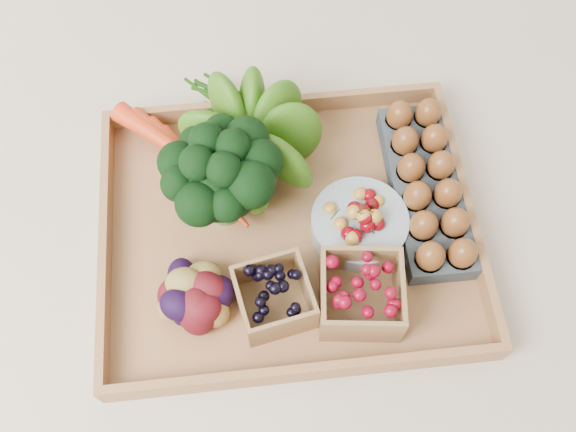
{
  "coord_description": "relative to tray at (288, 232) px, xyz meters",
  "views": [
    {
      "loc": [
        -0.05,
        -0.42,
        0.88
      ],
      "look_at": [
        0.0,
        0.0,
        0.06
      ],
      "focal_mm": 40.0,
      "sensor_mm": 36.0,
      "label": 1
    }
  ],
  "objects": [
    {
      "name": "lettuce",
      "position": [
        -0.04,
        0.12,
        0.08
      ],
      "size": [
        0.15,
        0.15,
        0.15
      ],
      "primitive_type": "sphere",
      "color": "#224F0C",
      "rests_on": "tray"
    },
    {
      "name": "egg_carton",
      "position": [
        0.21,
        0.04,
        0.02
      ],
      "size": [
        0.1,
        0.29,
        0.03
      ],
      "primitive_type": "cube",
      "rotation": [
        0.0,
        0.0,
        -0.01
      ],
      "color": "#373F46",
      "rests_on": "tray"
    },
    {
      "name": "carrots",
      "position": [
        -0.15,
        0.13,
        0.04
      ],
      "size": [
        0.23,
        0.17,
        0.06
      ],
      "primitive_type": null,
      "color": "red",
      "rests_on": "tray"
    },
    {
      "name": "potatoes",
      "position": [
        -0.14,
        -0.11,
        0.05
      ],
      "size": [
        0.15,
        0.15,
        0.08
      ],
      "primitive_type": null,
      "color": "#460B11",
      "rests_on": "tray"
    },
    {
      "name": "cherry_bowl",
      "position": [
        0.1,
        -0.01,
        0.03
      ],
      "size": [
        0.14,
        0.14,
        0.04
      ],
      "primitive_type": "cylinder",
      "color": "#8C9EA5",
      "rests_on": "tray"
    },
    {
      "name": "punnet_blackberry",
      "position": [
        -0.03,
        -0.12,
        0.04
      ],
      "size": [
        0.12,
        0.12,
        0.07
      ],
      "primitive_type": "cube",
      "rotation": [
        0.0,
        0.0,
        0.19
      ],
      "color": "black",
      "rests_on": "tray"
    },
    {
      "name": "tray",
      "position": [
        0.0,
        0.0,
        0.0
      ],
      "size": [
        0.55,
        0.45,
        0.01
      ],
      "primitive_type": "cube",
      "color": "#A37044",
      "rests_on": "ground"
    },
    {
      "name": "broccoli",
      "position": [
        -0.09,
        0.04,
        0.07
      ],
      "size": [
        0.17,
        0.17,
        0.13
      ],
      "primitive_type": null,
      "color": "black",
      "rests_on": "tray"
    },
    {
      "name": "punnet_raspberry",
      "position": [
        0.09,
        -0.13,
        0.05
      ],
      "size": [
        0.12,
        0.12,
        0.08
      ],
      "primitive_type": "cube",
      "rotation": [
        0.0,
        0.0,
        -0.13
      ],
      "color": "maroon",
      "rests_on": "tray"
    },
    {
      "name": "ground",
      "position": [
        0.0,
        0.0,
        -0.01
      ],
      "size": [
        4.0,
        4.0,
        0.0
      ],
      "primitive_type": "plane",
      "color": "beige",
      "rests_on": "ground"
    }
  ]
}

